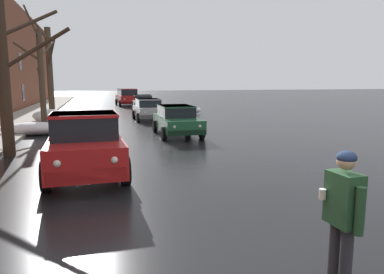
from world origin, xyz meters
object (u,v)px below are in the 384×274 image
at_px(sedan_silver_parked_kerbside_mid, 149,109).
at_px(suv_red_queued_behind_truck, 127,96).
at_px(bare_tree_mid_block, 41,74).
at_px(bare_tree_far_down_block, 50,70).
at_px(pedestrian_with_coffee, 343,211).
at_px(pickup_truck_red_approaching_near_lane, 85,143).
at_px(sedan_darkblue_at_far_intersection, 126,96).
at_px(bare_tree_second_along_sidewalk, 2,55).
at_px(sedan_green_parked_kerbside_close, 177,120).
at_px(sedan_grey_parked_far_down_block, 143,103).

height_order(sedan_silver_parked_kerbside_mid, suv_red_queued_behind_truck, suv_red_queued_behind_truck).
relative_size(bare_tree_mid_block, bare_tree_far_down_block, 1.01).
relative_size(bare_tree_mid_block, pedestrian_with_coffee, 3.73).
height_order(pickup_truck_red_approaching_near_lane, sedan_darkblue_at_far_intersection, pickup_truck_red_approaching_near_lane).
bearing_deg(bare_tree_far_down_block, sedan_silver_parked_kerbside_mid, -26.50).
height_order(bare_tree_far_down_block, pedestrian_with_coffee, bare_tree_far_down_block).
bearing_deg(pedestrian_with_coffee, bare_tree_mid_block, 106.66).
relative_size(suv_red_queued_behind_truck, sedan_darkblue_at_far_intersection, 1.16).
bearing_deg(bare_tree_second_along_sidewalk, suv_red_queued_behind_truck, 75.99).
bearing_deg(bare_tree_mid_block, sedan_green_parked_kerbside_close, -42.05).
bearing_deg(suv_red_queued_behind_truck, pedestrian_with_coffee, -90.92).
bearing_deg(suv_red_queued_behind_truck, sedan_grey_parked_far_down_block, -85.46).
bearing_deg(sedan_silver_parked_kerbside_mid, suv_red_queued_behind_truck, 90.37).
xyz_separation_m(bare_tree_mid_block, sedan_silver_parked_kerbside_mid, (6.42, 1.03, -2.24)).
relative_size(sedan_green_parked_kerbside_close, pedestrian_with_coffee, 2.51).
relative_size(bare_tree_second_along_sidewalk, sedan_silver_parked_kerbside_mid, 1.80).
height_order(bare_tree_mid_block, pickup_truck_red_approaching_near_lane, bare_tree_mid_block).
xyz_separation_m(pickup_truck_red_approaching_near_lane, sedan_silver_parked_kerbside_mid, (3.75, 13.59, -0.13)).
bearing_deg(bare_tree_mid_block, bare_tree_second_along_sidewalk, -89.71).
xyz_separation_m(sedan_green_parked_kerbside_close, sedan_silver_parked_kerbside_mid, (-0.31, 7.10, -0.00)).
height_order(sedan_silver_parked_kerbside_mid, sedan_grey_parked_far_down_block, same).
relative_size(bare_tree_far_down_block, sedan_darkblue_at_far_intersection, 1.58).
bearing_deg(sedan_grey_parked_far_down_block, bare_tree_second_along_sidewalk, -111.83).
bearing_deg(sedan_silver_parked_kerbside_mid, sedan_grey_parked_far_down_block, 85.55).
height_order(sedan_green_parked_kerbside_close, suv_red_queued_behind_truck, suv_red_queued_behind_truck).
bearing_deg(sedan_green_parked_kerbside_close, pedestrian_with_coffee, -94.17).
bearing_deg(sedan_darkblue_at_far_intersection, sedan_silver_parked_kerbside_mid, -90.96).
distance_m(bare_tree_second_along_sidewalk, sedan_green_parked_kerbside_close, 7.91).
height_order(sedan_silver_parked_kerbside_mid, pedestrian_with_coffee, pedestrian_with_coffee).
distance_m(bare_tree_second_along_sidewalk, sedan_silver_parked_kerbside_mid, 12.47).
xyz_separation_m(bare_tree_second_along_sidewalk, bare_tree_mid_block, (-0.05, 9.34, -0.44)).
xyz_separation_m(bare_tree_far_down_block, sedan_grey_parked_far_down_block, (6.91, 3.70, -2.57)).
relative_size(pickup_truck_red_approaching_near_lane, pedestrian_with_coffee, 2.89).
height_order(bare_tree_mid_block, pedestrian_with_coffee, bare_tree_mid_block).
distance_m(bare_tree_mid_block, sedan_grey_parked_far_down_block, 10.77).
relative_size(pickup_truck_red_approaching_near_lane, sedan_green_parked_kerbside_close, 1.15).
height_order(bare_tree_second_along_sidewalk, pedestrian_with_coffee, bare_tree_second_along_sidewalk).
bearing_deg(sedan_grey_parked_far_down_block, bare_tree_mid_block, -131.34).
bearing_deg(suv_red_queued_behind_truck, sedan_silver_parked_kerbside_mid, -89.63).
relative_size(bare_tree_second_along_sidewalk, pickup_truck_red_approaching_near_lane, 1.38).
distance_m(sedan_silver_parked_kerbside_mid, pedestrian_with_coffee, 20.31).
bearing_deg(sedan_green_parked_kerbside_close, suv_red_queued_behind_truck, 91.05).
xyz_separation_m(sedan_green_parked_kerbside_close, sedan_grey_parked_far_down_block, (0.23, 13.97, -0.00)).
height_order(sedan_green_parked_kerbside_close, sedan_darkblue_at_far_intersection, same).
relative_size(bare_tree_far_down_block, sedan_silver_parked_kerbside_mid, 1.66).
height_order(bare_tree_second_along_sidewalk, sedan_green_parked_kerbside_close, bare_tree_second_along_sidewalk).
xyz_separation_m(bare_tree_mid_block, sedan_grey_parked_far_down_block, (6.96, 7.91, -2.24)).
bearing_deg(suv_red_queued_behind_truck, bare_tree_mid_block, -111.79).
relative_size(bare_tree_second_along_sidewalk, bare_tree_mid_block, 1.07).
bearing_deg(bare_tree_far_down_block, suv_red_queued_behind_truck, 61.60).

